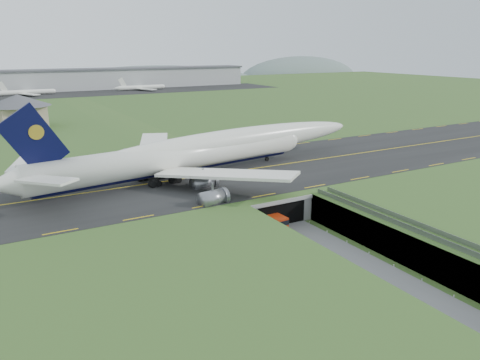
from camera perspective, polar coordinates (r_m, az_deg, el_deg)
ground at (r=95.67m, az=7.77°, el=-7.12°), size 900.00×900.00×0.00m
airfield_deck at (r=94.54m, az=7.84°, el=-5.45°), size 800.00×800.00×6.00m
trench_road at (r=90.33m, az=10.67°, el=-8.63°), size 12.00×75.00×0.20m
taxiway at (r=120.04m, az=-1.65°, el=0.89°), size 800.00×44.00×0.18m
tunnel_portal at (r=107.32m, az=2.45°, el=-2.49°), size 17.00×22.30×6.00m
guideway at (r=88.36m, az=21.26°, el=-6.37°), size 3.00×53.00×7.05m
jumbo_jet at (r=118.48m, az=-4.51°, el=3.49°), size 103.52×64.47×21.53m
shuttle_tram at (r=99.67m, az=3.95°, el=-4.96°), size 3.32×7.93×3.17m
service_building at (r=205.17m, az=-25.39°, el=7.89°), size 28.82×28.82×13.38m
cargo_terminal at (r=373.55m, az=-21.66°, el=11.26°), size 320.00×67.00×15.60m
distant_hills at (r=515.02m, az=-16.48°, el=10.69°), size 700.00×91.00×60.00m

